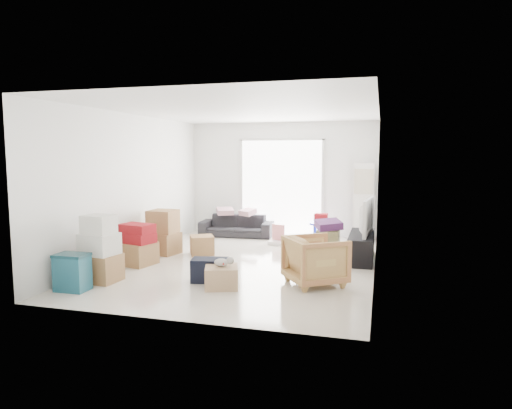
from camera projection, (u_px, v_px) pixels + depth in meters
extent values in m
cube|color=white|center=(246.00, 269.00, 8.24)|extent=(4.50, 6.00, 0.24)
cube|color=white|center=(245.00, 104.00, 7.92)|extent=(4.50, 6.00, 0.24)
cube|color=white|center=(282.00, 179.00, 11.07)|extent=(4.50, 0.24, 2.70)
cube|color=white|center=(165.00, 208.00, 5.09)|extent=(4.50, 0.24, 2.70)
cube|color=white|center=(127.00, 185.00, 8.70)|extent=(0.24, 6.00, 2.70)
cube|color=white|center=(384.00, 191.00, 7.45)|extent=(0.24, 6.00, 2.70)
cube|color=white|center=(281.00, 187.00, 10.96)|extent=(2.00, 0.01, 2.30)
cube|color=silver|center=(241.00, 187.00, 11.21)|extent=(0.06, 0.04, 2.30)
cube|color=silver|center=(323.00, 188.00, 10.68)|extent=(0.06, 0.04, 2.30)
cube|color=silver|center=(281.00, 139.00, 10.82)|extent=(2.10, 0.04, 0.06)
cube|color=white|center=(363.00, 202.00, 10.16)|extent=(0.45, 0.30, 1.75)
cube|color=black|center=(361.00, 247.00, 8.41)|extent=(0.43, 1.45, 0.48)
imported|color=black|center=(362.00, 230.00, 8.38)|extent=(0.77, 1.20, 0.15)
imported|color=black|center=(237.00, 222.00, 10.84)|extent=(1.75, 0.61, 0.67)
cube|color=#BC899B|center=(225.00, 205.00, 10.88)|extent=(0.46, 0.43, 0.11)
cube|color=#BC899B|center=(248.00, 206.00, 10.71)|extent=(0.42, 0.40, 0.11)
imported|color=tan|center=(316.00, 258.00, 6.80)|extent=(1.05, 1.06, 0.81)
cube|color=#1C566A|center=(73.00, 282.00, 6.52)|extent=(0.45, 0.32, 0.25)
cube|color=#1C566A|center=(72.00, 265.00, 6.49)|extent=(0.45, 0.32, 0.25)
cube|color=#0C333D|center=(72.00, 255.00, 6.48)|extent=(0.47, 0.33, 0.04)
cube|color=#9A6D45|center=(100.00, 268.00, 6.99)|extent=(0.59, 0.51, 0.42)
cube|color=white|center=(99.00, 244.00, 6.95)|extent=(0.57, 0.50, 0.33)
cube|color=white|center=(99.00, 224.00, 6.91)|extent=(0.45, 0.41, 0.28)
cube|color=#9A6D45|center=(138.00, 254.00, 8.05)|extent=(0.64, 0.64, 0.39)
cube|color=#AE1519|center=(137.00, 238.00, 8.02)|extent=(0.68, 0.54, 0.18)
cube|color=#AE1519|center=(137.00, 228.00, 8.00)|extent=(0.64, 0.49, 0.16)
cube|color=#9A6D45|center=(163.00, 243.00, 8.94)|extent=(0.67, 0.60, 0.42)
cube|color=#9A6D45|center=(163.00, 221.00, 8.89)|extent=(0.51, 0.51, 0.45)
cube|color=#9A6D45|center=(202.00, 245.00, 8.89)|extent=(0.59, 0.59, 0.36)
cube|color=black|center=(210.00, 270.00, 6.98)|extent=(0.61, 0.44, 0.35)
cube|color=olive|center=(328.00, 240.00, 9.17)|extent=(0.43, 0.43, 0.43)
cube|color=#482051|center=(328.00, 226.00, 9.14)|extent=(0.62, 0.62, 0.14)
cylinder|color=#1F30D5|center=(321.00, 224.00, 10.02)|extent=(0.52, 0.52, 0.04)
cylinder|color=#1F30D5|center=(327.00, 233.00, 10.13)|extent=(0.04, 0.04, 0.41)
cylinder|color=#1F30D5|center=(316.00, 232.00, 10.20)|extent=(0.04, 0.04, 0.41)
cylinder|color=#1F30D5|center=(314.00, 234.00, 9.95)|extent=(0.04, 0.04, 0.41)
cylinder|color=#1F30D5|center=(326.00, 235.00, 9.88)|extent=(0.04, 0.04, 0.41)
cube|color=#AE1519|center=(321.00, 218.00, 10.01)|extent=(0.28, 0.22, 0.20)
cube|color=silver|center=(277.00, 243.00, 9.83)|extent=(0.39, 0.37, 0.08)
cube|color=#DD7A81|center=(278.00, 232.00, 9.92)|extent=(0.29, 0.14, 0.35)
cube|color=tan|center=(222.00, 277.00, 6.67)|extent=(0.60, 0.60, 0.31)
ellipsoid|color=#B2ADA8|center=(221.00, 262.00, 6.64)|extent=(0.22, 0.15, 0.12)
cube|color=#AF2522|center=(221.00, 262.00, 6.64)|extent=(0.17, 0.14, 0.03)
sphere|color=#B2ADA8|center=(230.00, 260.00, 6.64)|extent=(0.12, 0.12, 0.12)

